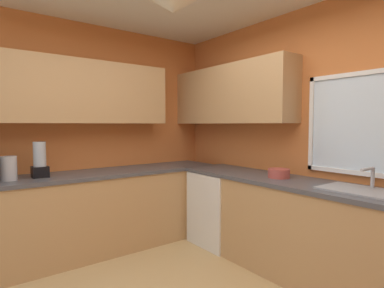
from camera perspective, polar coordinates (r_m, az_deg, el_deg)
The scene contains 8 objects.
room_shell at distance 2.62m, azimuth 0.49°, elevation 11.02°, with size 4.22×3.61×2.68m.
counter_run_left at distance 3.71m, azimuth -18.72°, elevation -11.96°, with size 0.65×3.22×0.90m.
counter_run_back at distance 3.09m, azimuth 22.83°, elevation -15.25°, with size 3.31×0.65×0.90m.
dishwasher at distance 3.85m, azimuth 5.43°, elevation -11.57°, with size 0.60×0.60×0.86m, color white.
kettle at distance 3.43m, azimuth -30.66°, elevation -3.87°, with size 0.15×0.15×0.23m, color #B7B7BC.
sink_assembly at distance 2.83m, azimuth 28.99°, elevation -7.46°, with size 0.63×0.40×0.19m.
bowl at distance 3.23m, azimuth 15.66°, elevation -5.21°, with size 0.21×0.21×0.09m, color #B74C42.
blender_appliance at distance 3.48m, azimuth -26.18°, elevation -2.87°, with size 0.15×0.15×0.36m.
Camera 1 is at (1.66, -1.10, 1.43)m, focal length 29.02 mm.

